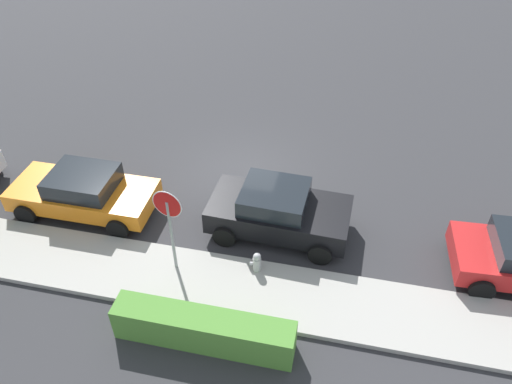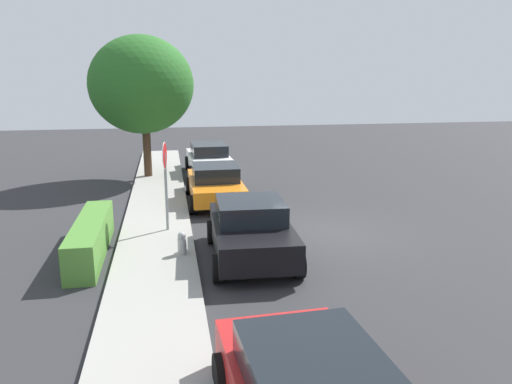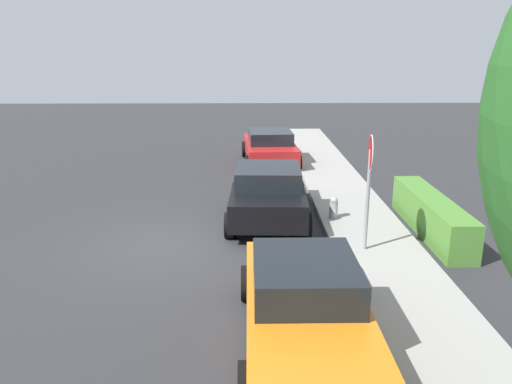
{
  "view_description": "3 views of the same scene",
  "coord_description": "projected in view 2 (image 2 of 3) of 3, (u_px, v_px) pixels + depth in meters",
  "views": [
    {
      "loc": [
        -3.21,
        12.62,
        10.01
      ],
      "look_at": [
        -0.83,
        1.72,
        0.77
      ],
      "focal_mm": 35.0,
      "sensor_mm": 36.0,
      "label": 1
    },
    {
      "loc": [
        -13.3,
        4.32,
        4.56
      ],
      "look_at": [
        1.3,
        1.72,
        1.01
      ],
      "focal_mm": 35.0,
      "sensor_mm": 36.0,
      "label": 2
    },
    {
      "loc": [
        10.94,
        1.84,
        4.45
      ],
      "look_at": [
        0.73,
        2.01,
        1.46
      ],
      "focal_mm": 35.0,
      "sensor_mm": 36.0,
      "label": 3
    }
  ],
  "objects": [
    {
      "name": "ground_plane",
      "position": [
        322.0,
        233.0,
        14.53
      ],
      "size": [
        60.0,
        60.0,
        0.0
      ],
      "primitive_type": "plane",
      "color": "#2D2D30"
    },
    {
      "name": "sidewalk_curb",
      "position": [
        156.0,
        240.0,
        13.71
      ],
      "size": [
        32.0,
        2.01,
        0.14
      ],
      "primitive_type": "cube",
      "color": "#9E9B93",
      "rests_on": "ground_plane"
    },
    {
      "name": "stop_sign",
      "position": [
        165.0,
        172.0,
        14.04
      ],
      "size": [
        0.77,
        0.12,
        2.69
      ],
      "color": "gray",
      "rests_on": "ground_plane"
    },
    {
      "name": "parked_car_black",
      "position": [
        251.0,
        230.0,
        12.41
      ],
      "size": [
        3.97,
        2.2,
        1.48
      ],
      "color": "black",
      "rests_on": "ground_plane"
    },
    {
      "name": "parked_car_orange",
      "position": [
        215.0,
        183.0,
        17.87
      ],
      "size": [
        4.22,
        1.99,
        1.37
      ],
      "color": "orange",
      "rests_on": "ground_plane"
    },
    {
      "name": "parked_car_white",
      "position": [
        209.0,
        158.0,
        22.88
      ],
      "size": [
        3.9,
        2.05,
        1.43
      ],
      "color": "white",
      "rests_on": "ground_plane"
    },
    {
      "name": "street_tree_near_corner",
      "position": [
        141.0,
        85.0,
        20.98
      ],
      "size": [
        4.38,
        4.38,
        6.12
      ],
      "color": "#422D1E",
      "rests_on": "ground_plane"
    },
    {
      "name": "fire_hydrant",
      "position": [
        182.0,
        245.0,
        12.44
      ],
      "size": [
        0.3,
        0.22,
        0.72
      ],
      "color": "#A5A5A8",
      "rests_on": "ground_plane"
    },
    {
      "name": "front_yard_hedge",
      "position": [
        91.0,
        238.0,
        12.73
      ],
      "size": [
        4.15,
        0.71,
        0.91
      ],
      "color": "#4C8433",
      "rests_on": "ground_plane"
    }
  ]
}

